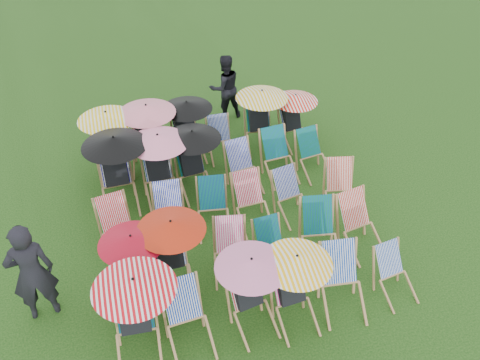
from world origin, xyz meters
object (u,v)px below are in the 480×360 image
object	(u,v)px
deckchair_5	(396,275)
deckchair_0	(136,317)
deckchair_29	(294,119)
person_rear	(225,87)
person_left	(31,273)

from	to	relation	value
deckchair_5	deckchair_0	bearing A→B (deg)	170.02
deckchair_29	person_rear	world-z (taller)	person_rear
person_left	person_rear	distance (m)	6.46
deckchair_29	person_left	world-z (taller)	person_left
deckchair_29	deckchair_0	bearing A→B (deg)	-141.02
deckchair_0	deckchair_5	xyz separation A→B (m)	(4.08, -0.03, -0.33)
deckchair_5	deckchair_29	bearing A→B (deg)	81.43
deckchair_5	deckchair_29	size ratio (longest dim) A/B	0.71
deckchair_0	deckchair_5	world-z (taller)	deckchair_0
deckchair_0	person_left	xyz separation A→B (m)	(-1.38, 1.07, 0.18)
deckchair_5	person_rear	xyz separation A→B (m)	(-1.28, 6.02, 0.39)
person_left	person_rear	xyz separation A→B (m)	(4.18, 4.93, -0.12)
person_left	deckchair_5	bearing A→B (deg)	160.70
deckchair_0	person_rear	xyz separation A→B (m)	(2.80, 5.99, 0.06)
deckchair_29	person_rear	xyz separation A→B (m)	(-1.20, 1.50, 0.18)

